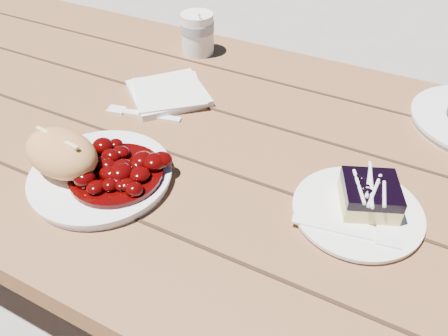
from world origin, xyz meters
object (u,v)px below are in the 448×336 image
at_px(main_plate, 101,176).
at_px(coffee_cup, 198,34).
at_px(picnic_table, 145,172).
at_px(bread_roll, 61,153).
at_px(blueberry_cake, 370,195).
at_px(dessert_plate, 357,212).

bearing_deg(main_plate, coffee_cup, 100.74).
xyz_separation_m(picnic_table, coffee_cup, (-0.02, 0.29, 0.21)).
distance_m(picnic_table, bread_roll, 0.30).
relative_size(picnic_table, coffee_cup, 20.64).
height_order(picnic_table, blueberry_cake, blueberry_cake).
distance_m(picnic_table, dessert_plate, 0.50).
bearing_deg(bread_roll, coffee_cup, 94.15).
xyz_separation_m(picnic_table, dessert_plate, (0.47, -0.07, 0.17)).
relative_size(dessert_plate, blueberry_cake, 1.80).
distance_m(main_plate, blueberry_cake, 0.43).
height_order(picnic_table, bread_roll, bread_roll).
bearing_deg(main_plate, bread_roll, -160.02).
xyz_separation_m(main_plate, dessert_plate, (0.40, 0.12, -0.00)).
bearing_deg(dessert_plate, coffee_cup, 143.38).
relative_size(picnic_table, main_plate, 8.74).
bearing_deg(blueberry_cake, coffee_cup, 122.52).
xyz_separation_m(picnic_table, main_plate, (0.07, -0.19, 0.17)).
relative_size(bread_roll, blueberry_cake, 1.29).
relative_size(picnic_table, dessert_plate, 10.43).
distance_m(picnic_table, blueberry_cake, 0.52).
height_order(bread_roll, dessert_plate, bread_roll).
bearing_deg(picnic_table, coffee_cup, 94.03).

